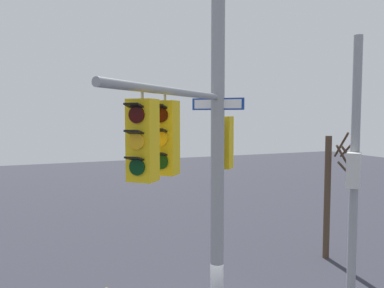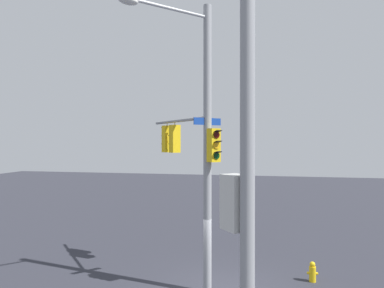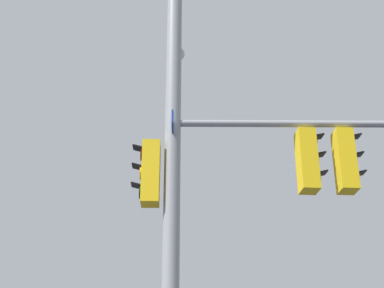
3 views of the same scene
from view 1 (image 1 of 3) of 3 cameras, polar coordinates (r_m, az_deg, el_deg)
The scene contains 3 objects.
main_signal_pole_assembly at distance 7.28m, azimuth 3.19°, elevation 1.74°, with size 3.27×5.15×9.71m.
secondary_pole_assembly at distance 12.26m, azimuth 22.75°, elevation -3.68°, with size 0.65×0.69×7.87m.
bare_tree_behind_pole at distance 15.98m, azimuth 19.66°, elevation -6.47°, with size 1.58×1.66×4.95m.
Camera 1 is at (-7.50, 3.47, 5.56)m, focal length 36.24 mm.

